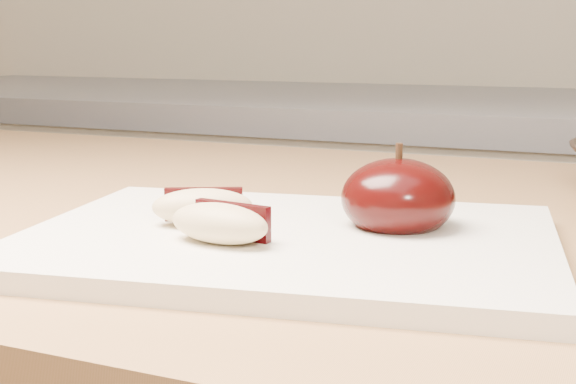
% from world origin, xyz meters
% --- Properties ---
extents(back_cabinet, '(2.40, 0.62, 0.94)m').
position_xyz_m(back_cabinet, '(0.00, 1.20, 0.47)').
color(back_cabinet, silver).
rests_on(back_cabinet, ground).
extents(cutting_board, '(0.36, 0.29, 0.01)m').
position_xyz_m(cutting_board, '(0.05, 0.37, 0.91)').
color(cutting_board, silver).
rests_on(cutting_board, island_counter).
extents(apple_half, '(0.09, 0.09, 0.06)m').
position_xyz_m(apple_half, '(0.11, 0.41, 0.93)').
color(apple_half, black).
rests_on(apple_half, cutting_board).
extents(apple_wedge_a, '(0.07, 0.06, 0.02)m').
position_xyz_m(apple_wedge_a, '(-0.01, 0.37, 0.92)').
color(apple_wedge_a, '#D0B684').
rests_on(apple_wedge_a, cutting_board).
extents(apple_wedge_b, '(0.07, 0.04, 0.02)m').
position_xyz_m(apple_wedge_b, '(0.02, 0.33, 0.92)').
color(apple_wedge_b, '#D0B684').
rests_on(apple_wedge_b, cutting_board).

